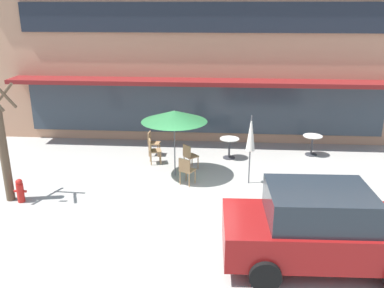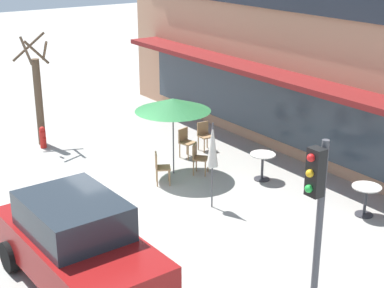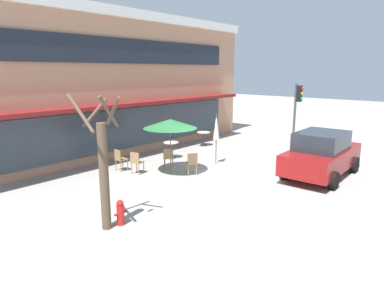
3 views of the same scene
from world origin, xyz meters
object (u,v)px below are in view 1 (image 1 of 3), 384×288
object	(u,v)px
patio_umbrella_green_folded	(174,116)
parked_sedan	(321,228)
cafe_chair_2	(189,155)
patio_umbrella_cream_folded	(251,134)
cafe_chair_0	(152,142)
cafe_table_streetside	(312,142)
fire_hydrant	(20,190)
cafe_table_near_wall	(229,145)
street_tree	(2,146)
cafe_chair_1	(153,149)
cafe_chair_3	(186,169)

from	to	relation	value
patio_umbrella_green_folded	parked_sedan	bearing A→B (deg)	-51.57
cafe_chair_2	parked_sedan	world-z (taller)	parked_sedan
parked_sedan	patio_umbrella_cream_folded	bearing A→B (deg)	106.77
cafe_chair_0	patio_umbrella_green_folded	bearing A→B (deg)	-60.30
cafe_table_streetside	cafe_chair_2	distance (m)	4.78
patio_umbrella_cream_folded	fire_hydrant	world-z (taller)	patio_umbrella_cream_folded
cafe_table_near_wall	street_tree	xyz separation A→B (m)	(-6.33, -3.86, 1.12)
cafe_chair_1	fire_hydrant	bearing A→B (deg)	-135.08
patio_umbrella_cream_folded	street_tree	bearing A→B (deg)	-166.34
patio_umbrella_green_folded	patio_umbrella_cream_folded	world-z (taller)	same
patio_umbrella_cream_folded	cafe_chair_2	xyz separation A→B (m)	(-1.96, 0.99, -1.10)
cafe_chair_3	parked_sedan	xyz separation A→B (m)	(3.20, -3.86, 0.35)
cafe_chair_0	parked_sedan	xyz separation A→B (m)	(4.70, -6.45, 0.35)
cafe_chair_0	street_tree	size ratio (longest dim) A/B	0.25
fire_hydrant	patio_umbrella_green_folded	bearing A→B (deg)	28.18
cafe_table_streetside	fire_hydrant	distance (m)	10.11
cafe_chair_2	cafe_chair_0	bearing A→B (deg)	138.63
cafe_chair_0	fire_hydrant	size ratio (longest dim) A/B	1.26
patio_umbrella_green_folded	parked_sedan	size ratio (longest dim) A/B	0.52
patio_umbrella_green_folded	cafe_chair_1	distance (m)	2.02
patio_umbrella_green_folded	cafe_chair_3	xyz separation A→B (m)	(0.44, -0.72, -1.50)
cafe_table_streetside	patio_umbrella_cream_folded	size ratio (longest dim) A/B	0.35
patio_umbrella_green_folded	cafe_chair_1	bearing A→B (deg)	130.88
cafe_chair_0	street_tree	distance (m)	5.40
parked_sedan	cafe_chair_0	bearing A→B (deg)	126.09
cafe_table_near_wall	cafe_chair_2	xyz separation A→B (m)	(-1.37, -1.19, 0.01)
parked_sedan	fire_hydrant	xyz separation A→B (m)	(-7.80, 2.36, -0.53)
street_tree	cafe_chair_0	bearing A→B (deg)	48.88
cafe_table_streetside	cafe_chair_1	xyz separation A→B (m)	(-5.76, -1.28, 0.01)
fire_hydrant	parked_sedan	bearing A→B (deg)	-16.83
parked_sedan	fire_hydrant	distance (m)	8.16
patio_umbrella_cream_folded	cafe_chair_2	bearing A→B (deg)	153.30
cafe_chair_1	fire_hydrant	size ratio (longest dim) A/B	1.26
cafe_table_near_wall	cafe_chair_0	xyz separation A→B (m)	(-2.86, 0.12, 0.01)
cafe_table_near_wall	cafe_chair_0	bearing A→B (deg)	177.68
patio_umbrella_cream_folded	street_tree	world-z (taller)	street_tree
cafe_table_near_wall	fire_hydrant	world-z (taller)	cafe_table_near_wall
cafe_table_near_wall	street_tree	size ratio (longest dim) A/B	0.22
cafe_chair_1	cafe_chair_2	bearing A→B (deg)	-19.93
cafe_chair_1	fire_hydrant	xyz separation A→B (m)	(-3.27, -3.26, -0.17)
cafe_chair_0	cafe_table_streetside	bearing A→B (deg)	4.29
cafe_table_near_wall	fire_hydrant	xyz separation A→B (m)	(-5.95, -3.97, -0.16)
cafe_table_streetside	patio_umbrella_cream_folded	distance (m)	3.86
patio_umbrella_green_folded	cafe_chair_1	size ratio (longest dim) A/B	2.47
cafe_chair_2	cafe_table_near_wall	bearing A→B (deg)	41.13
parked_sedan	cafe_chair_3	bearing A→B (deg)	129.64
patio_umbrella_cream_folded	cafe_chair_3	world-z (taller)	patio_umbrella_cream_folded
cafe_chair_1	parked_sedan	world-z (taller)	parked_sedan
cafe_chair_3	street_tree	size ratio (longest dim) A/B	0.25
cafe_table_near_wall	parked_sedan	xyz separation A→B (m)	(1.84, -6.33, 0.36)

